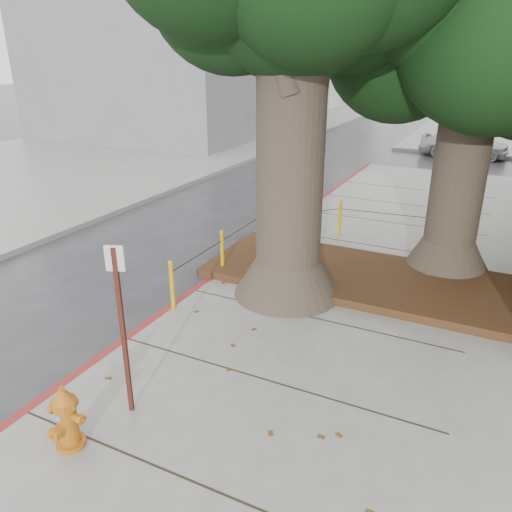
{
  "coord_description": "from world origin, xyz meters",
  "views": [
    {
      "loc": [
        3.03,
        -5.35,
        4.45
      ],
      "look_at": [
        -0.64,
        2.04,
        1.1
      ],
      "focal_mm": 35.0,
      "sensor_mm": 36.0,
      "label": 1
    }
  ],
  "objects": [
    {
      "name": "curb_red",
      "position": [
        -2.0,
        2.5,
        0.07
      ],
      "size": [
        0.14,
        26.0,
        0.16
      ],
      "primitive_type": "cube",
      "color": "maroon",
      "rests_on": "ground"
    },
    {
      "name": "building_far_white",
      "position": [
        -17.0,
        45.0,
        7.5
      ],
      "size": [
        12.0,
        18.0,
        15.0
      ],
      "primitive_type": "cube",
      "color": "silver",
      "rests_on": "ground"
    },
    {
      "name": "building_far_grey",
      "position": [
        -15.0,
        22.0,
        6.0
      ],
      "size": [
        12.0,
        16.0,
        12.0
      ],
      "primitive_type": "cube",
      "color": "slate",
      "rests_on": "ground"
    },
    {
      "name": "tree_far",
      "position": [
        2.64,
        5.32,
        5.02
      ],
      "size": [
        4.5,
        3.8,
        7.17
      ],
      "color": "#4C3F33",
      "rests_on": "sidewalk_main"
    },
    {
      "name": "ground",
      "position": [
        0.0,
        0.0,
        0.0
      ],
      "size": [
        140.0,
        140.0,
        0.0
      ],
      "primitive_type": "plane",
      "color": "#28282B",
      "rests_on": "ground"
    },
    {
      "name": "car_silver",
      "position": [
        1.3,
        19.74,
        0.66
      ],
      "size": [
        3.9,
        1.66,
        1.32
      ],
      "primitive_type": "imported",
      "rotation": [
        0.0,
        0.0,
        1.54
      ],
      "color": "#B7B7BD",
      "rests_on": "ground"
    },
    {
      "name": "sidewalk_opposite",
      "position": [
        -14.0,
        10.0,
        0.07
      ],
      "size": [
        14.0,
        60.0,
        0.15
      ],
      "primitive_type": "cube",
      "color": "slate",
      "rests_on": "ground"
    },
    {
      "name": "planter_bed",
      "position": [
        0.9,
        3.9,
        0.23
      ],
      "size": [
        6.4,
        2.6,
        0.16
      ],
      "primitive_type": "cube",
      "color": "black",
      "rests_on": "sidewalk_main"
    },
    {
      "name": "car_dark",
      "position": [
        -10.54,
        19.29,
        0.66
      ],
      "size": [
        2.0,
        4.58,
        1.31
      ],
      "primitive_type": "imported",
      "rotation": [
        0.0,
        0.0,
        -0.04
      ],
      "color": "black",
      "rests_on": "ground"
    },
    {
      "name": "fire_hydrant",
      "position": [
        -0.99,
        -2.18,
        0.55
      ],
      "size": [
        0.43,
        0.38,
        0.83
      ],
      "rotation": [
        0.0,
        0.0,
        0.03
      ],
      "color": "#BF6413",
      "rests_on": "sidewalk_main"
    },
    {
      "name": "signpost",
      "position": [
        -0.77,
        -1.35,
        1.45
      ],
      "size": [
        0.22,
        0.1,
        2.29
      ],
      "rotation": [
        0.0,
        0.0,
        0.37
      ],
      "color": "#471911",
      "rests_on": "sidewalk_main"
    },
    {
      "name": "bollard_ring",
      "position": [
        -0.87,
        4.38,
        0.66
      ],
      "size": [
        3.79,
        5.39,
        0.95
      ],
      "color": "#D0970B",
      "rests_on": "sidewalk_main"
    }
  ]
}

